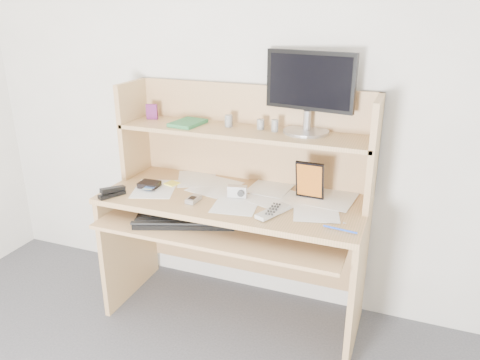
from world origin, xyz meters
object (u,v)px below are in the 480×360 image
(desk, at_px, (239,201))
(game_case, at_px, (310,180))
(monitor, at_px, (309,90))
(tv_remote, at_px, (273,212))
(keyboard, at_px, (185,220))

(desk, xyz_separation_m, game_case, (0.38, 0.02, 0.16))
(game_case, relative_size, monitor, 0.43)
(tv_remote, distance_m, monitor, 0.65)
(game_case, height_order, monitor, monitor)
(desk, relative_size, game_case, 6.78)
(desk, distance_m, keyboard, 0.33)
(tv_remote, bearing_deg, game_case, 86.72)
(keyboard, height_order, monitor, monitor)
(tv_remote, height_order, game_case, game_case)
(keyboard, relative_size, tv_remote, 2.66)
(game_case, bearing_deg, keyboard, -150.44)
(monitor, bearing_deg, tv_remote, -89.86)
(tv_remote, distance_m, game_case, 0.29)
(keyboard, height_order, tv_remote, tv_remote)
(keyboard, bearing_deg, game_case, 7.33)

